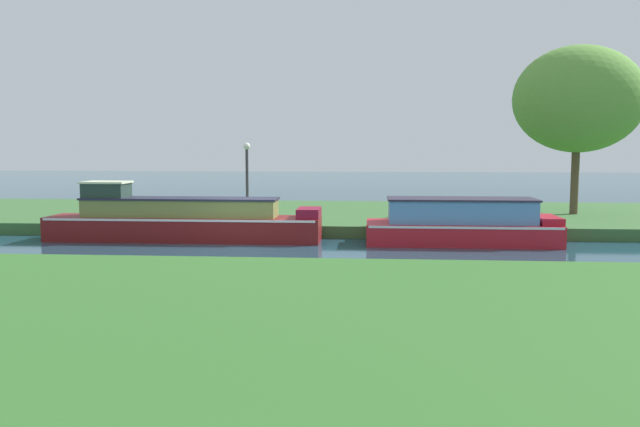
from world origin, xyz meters
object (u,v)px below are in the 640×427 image
object	(u,v)px
red_narrowboat	(462,224)
willow_tree_left	(579,99)
lamp_post	(247,171)
mooring_post_near	(134,209)
maroon_barge	(181,220)

from	to	relation	value
red_narrowboat	willow_tree_left	size ratio (longest dim) A/B	0.91
lamp_post	red_narrowboat	bearing A→B (deg)	-16.61
red_narrowboat	mooring_post_near	distance (m)	10.96
lamp_post	mooring_post_near	bearing A→B (deg)	-169.36
willow_tree_left	red_narrowboat	bearing A→B (deg)	-132.65
red_narrowboat	mooring_post_near	size ratio (longest dim) A/B	6.51
maroon_barge	lamp_post	xyz separation A→B (m)	(1.71, 2.11, 1.48)
willow_tree_left	maroon_barge	bearing A→B (deg)	-158.58
willow_tree_left	mooring_post_near	world-z (taller)	willow_tree_left
maroon_barge	mooring_post_near	bearing A→B (deg)	145.71
maroon_barge	mooring_post_near	xyz separation A→B (m)	(-2.06, 1.41, 0.20)
maroon_barge	mooring_post_near	world-z (taller)	maroon_barge
willow_tree_left	mooring_post_near	distance (m)	16.80
mooring_post_near	willow_tree_left	bearing A→B (deg)	14.17
red_narrowboat	lamp_post	xyz separation A→B (m)	(-7.09, 2.11, 1.51)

